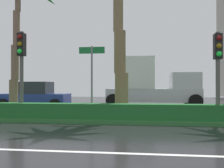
{
  "coord_description": "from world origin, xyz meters",
  "views": [
    {
      "loc": [
        0.93,
        -3.57,
        1.47
      ],
      "look_at": [
        -1.22,
        13.55,
        1.58
      ],
      "focal_mm": 41.29,
      "sensor_mm": 36.0,
      "label": 1
    }
  ],
  "objects_px": {
    "traffic_signal_median_left": "(21,58)",
    "box_truck_lead": "(152,85)",
    "street_name_sign": "(92,71)",
    "car_in_traffic_leading": "(34,96)",
    "traffic_signal_median_right": "(218,59)"
  },
  "relations": [
    {
      "from": "box_truck_lead",
      "to": "car_in_traffic_leading",
      "type": "bearing_deg",
      "value": -160.81
    },
    {
      "from": "box_truck_lead",
      "to": "traffic_signal_median_right",
      "type": "bearing_deg",
      "value": -74.58
    },
    {
      "from": "car_in_traffic_leading",
      "to": "traffic_signal_median_right",
      "type": "bearing_deg",
      "value": -29.61
    },
    {
      "from": "street_name_sign",
      "to": "box_truck_lead",
      "type": "xyz_separation_m",
      "value": [
        2.72,
        7.66,
        -0.53
      ]
    },
    {
      "from": "traffic_signal_median_right",
      "to": "car_in_traffic_leading",
      "type": "bearing_deg",
      "value": 150.39
    },
    {
      "from": "traffic_signal_median_right",
      "to": "box_truck_lead",
      "type": "distance_m",
      "value": 8.53
    },
    {
      "from": "traffic_signal_median_left",
      "to": "street_name_sign",
      "type": "height_order",
      "value": "traffic_signal_median_left"
    },
    {
      "from": "traffic_signal_median_right",
      "to": "box_truck_lead",
      "type": "bearing_deg",
      "value": 105.42
    },
    {
      "from": "street_name_sign",
      "to": "car_in_traffic_leading",
      "type": "relative_size",
      "value": 0.7
    },
    {
      "from": "traffic_signal_median_left",
      "to": "box_truck_lead",
      "type": "distance_m",
      "value": 9.9
    },
    {
      "from": "traffic_signal_median_right",
      "to": "car_in_traffic_leading",
      "type": "relative_size",
      "value": 0.78
    },
    {
      "from": "traffic_signal_median_left",
      "to": "traffic_signal_median_right",
      "type": "xyz_separation_m",
      "value": [
        7.92,
        -0.12,
        -0.17
      ]
    },
    {
      "from": "traffic_signal_median_left",
      "to": "traffic_signal_median_right",
      "type": "bearing_deg",
      "value": -0.9
    },
    {
      "from": "traffic_signal_median_right",
      "to": "street_name_sign",
      "type": "distance_m",
      "value": 5.02
    },
    {
      "from": "street_name_sign",
      "to": "car_in_traffic_leading",
      "type": "distance_m",
      "value": 7.07
    }
  ]
}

